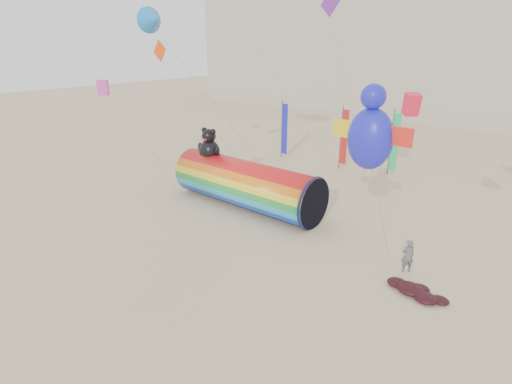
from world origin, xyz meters
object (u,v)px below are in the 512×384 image
Objects in this scene: kite_handler at (408,256)px; windsock_assembly at (246,183)px; hotel_building at (386,39)px; fabric_bundle at (415,291)px.

windsock_assembly is at bearing -48.72° from kite_handler.
fabric_bundle is (21.43, -44.65, -10.14)m from hotel_building.
windsock_assembly is 12.23m from fabric_bundle.
hotel_building is 5.86× the size of windsock_assembly.
fabric_bundle is (0.97, -1.55, -0.63)m from kite_handler.
windsock_assembly is 6.38× the size of kite_handler.
kite_handler is at bearing 122.12° from fabric_bundle.
hotel_building is 48.65m from kite_handler.
fabric_bundle is at bearing -12.74° from windsock_assembly.
windsock_assembly is 3.94× the size of fabric_bundle.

